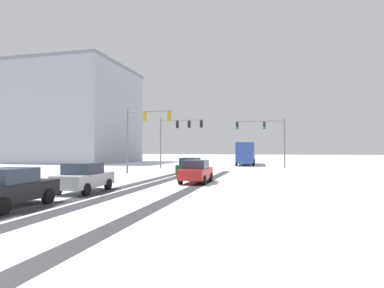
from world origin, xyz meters
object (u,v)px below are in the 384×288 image
object	(u,v)px
car_silver_third	(84,177)
bus_oncoming	(246,152)
traffic_signal_far_right	(267,132)
traffic_signal_far_left	(177,131)
office_building_far_left_block	(63,115)
car_red_second	(196,171)
car_dark_green_lead	(190,167)
car_black_fourth	(9,188)
traffic_signal_near_left	(142,127)

from	to	relation	value
car_silver_third	bus_oncoming	world-z (taller)	bus_oncoming
bus_oncoming	traffic_signal_far_right	bearing A→B (deg)	-64.96
traffic_signal_far_left	office_building_far_left_block	bearing A→B (deg)	152.99
office_building_far_left_block	car_red_second	bearing A→B (deg)	-43.26
traffic_signal_far_left	office_building_far_left_block	size ratio (longest dim) A/B	0.27
car_silver_third	office_building_far_left_block	xyz separation A→B (m)	(-27.75, 37.05, 7.96)
traffic_signal_far_left	car_silver_third	bearing A→B (deg)	-86.28
car_dark_green_lead	car_silver_third	xyz separation A→B (m)	(-3.02, -12.22, 0.00)
traffic_signal_far_right	car_silver_third	distance (m)	29.50
car_dark_green_lead	car_black_fourth	distance (m)	17.64
office_building_far_left_block	traffic_signal_far_right	bearing A→B (deg)	-14.15
traffic_signal_far_left	office_building_far_left_block	distance (m)	29.69
traffic_signal_far_right	traffic_signal_near_left	size ratio (longest dim) A/B	1.00
bus_oncoming	office_building_far_left_block	world-z (taller)	office_building_far_left_block
traffic_signal_near_left	car_black_fourth	bearing A→B (deg)	-83.55
traffic_signal_far_left	traffic_signal_near_left	world-z (taller)	same
traffic_signal_far_right	car_black_fourth	distance (m)	34.39
traffic_signal_far_right	car_red_second	distance (m)	22.17
car_dark_green_lead	office_building_far_left_block	distance (m)	40.33
traffic_signal_far_right	car_silver_third	world-z (taller)	traffic_signal_far_right
car_dark_green_lead	car_black_fourth	xyz separation A→B (m)	(-3.14, -17.36, 0.00)
traffic_signal_far_left	traffic_signal_near_left	size ratio (longest dim) A/B	1.00
car_black_fourth	bus_oncoming	size ratio (longest dim) A/B	0.37
car_red_second	car_silver_third	bearing A→B (deg)	-127.93
traffic_signal_near_left	car_silver_third	size ratio (longest dim) A/B	1.55
car_dark_green_lead	bus_oncoming	bearing A→B (deg)	81.62
traffic_signal_far_left	bus_oncoming	world-z (taller)	traffic_signal_far_left
traffic_signal_near_left	bus_oncoming	distance (m)	22.64
traffic_signal_far_right	car_dark_green_lead	xyz separation A→B (m)	(-6.52, -15.43, -3.85)
car_red_second	car_black_fourth	distance (m)	12.51
traffic_signal_near_left	car_dark_green_lead	size ratio (longest dim) A/B	1.57
traffic_signal_far_left	car_dark_green_lead	size ratio (longest dim) A/B	1.57
car_black_fourth	bus_oncoming	bearing A→B (deg)	80.80
traffic_signal_far_right	car_black_fourth	world-z (taller)	traffic_signal_far_right
traffic_signal_near_left	car_silver_third	world-z (taller)	traffic_signal_near_left
car_black_fourth	office_building_far_left_block	size ratio (longest dim) A/B	0.17
car_black_fourth	car_red_second	bearing A→B (deg)	66.24
traffic_signal_far_right	bus_oncoming	xyz separation A→B (m)	(-3.23, 6.92, -2.67)
traffic_signal_far_left	car_silver_third	xyz separation A→B (m)	(1.54, -23.69, -3.97)
car_red_second	bus_oncoming	xyz separation A→B (m)	(1.39, 28.25, 1.18)
car_silver_third	office_building_far_left_block	world-z (taller)	office_building_far_left_block
car_silver_third	car_black_fourth	world-z (taller)	same
car_silver_third	car_dark_green_lead	bearing A→B (deg)	76.13
office_building_far_left_block	traffic_signal_far_left	bearing A→B (deg)	-27.01
car_black_fourth	traffic_signal_far_left	bearing A→B (deg)	92.82
car_dark_green_lead	car_silver_third	bearing A→B (deg)	-103.87
car_black_fourth	bus_oncoming	xyz separation A→B (m)	(6.43, 39.70, 1.18)
traffic_signal_far_right	car_black_fourth	bearing A→B (deg)	-106.42
car_black_fourth	office_building_far_left_block	xyz separation A→B (m)	(-27.63, 42.19, 7.96)
traffic_signal_far_right	car_black_fourth	size ratio (longest dim) A/B	1.57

